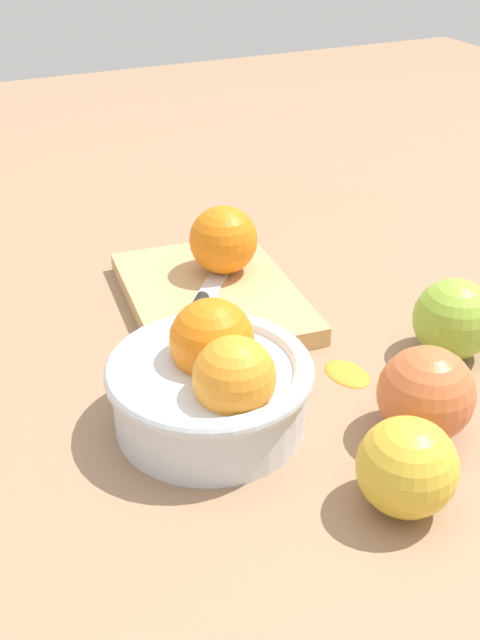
{
  "coord_description": "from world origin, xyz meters",
  "views": [
    {
      "loc": [
        -0.59,
        0.27,
        0.42
      ],
      "look_at": [
        -0.02,
        0.0,
        0.04
      ],
      "focal_mm": 42.53,
      "sensor_mm": 36.0,
      "label": 1
    }
  ],
  "objects_px": {
    "cutting_board": "(212,296)",
    "apple_front_left_2": "(426,394)",
    "orange_on_board": "(223,240)",
    "bowl": "(213,381)",
    "apple_mid_left": "(407,467)",
    "knife": "(206,294)",
    "apple_front_left": "(454,319)"
  },
  "relations": [
    {
      "from": "orange_on_board",
      "to": "knife",
      "type": "relative_size",
      "value": 0.58
    },
    {
      "from": "apple_mid_left",
      "to": "orange_on_board",
      "type": "bearing_deg",
      "value": -2.75
    },
    {
      "from": "knife",
      "to": "apple_mid_left",
      "type": "height_order",
      "value": "apple_mid_left"
    },
    {
      "from": "cutting_board",
      "to": "apple_mid_left",
      "type": "height_order",
      "value": "apple_mid_left"
    },
    {
      "from": "apple_mid_left",
      "to": "apple_front_left_2",
      "type": "bearing_deg",
      "value": -45.21
    },
    {
      "from": "bowl",
      "to": "orange_on_board",
      "type": "height_order",
      "value": "bowl"
    },
    {
      "from": "cutting_board",
      "to": "orange_on_board",
      "type": "xyz_separation_m",
      "value": [
        0.03,
        -0.03,
        0.05
      ]
    },
    {
      "from": "cutting_board",
      "to": "apple_mid_left",
      "type": "distance_m",
      "value": 0.34
    },
    {
      "from": "bowl",
      "to": "apple_front_left_2",
      "type": "relative_size",
      "value": 2.16
    },
    {
      "from": "apple_mid_left",
      "to": "apple_front_left_2",
      "type": "distance_m",
      "value": 0.09
    },
    {
      "from": "cutting_board",
      "to": "apple_front_left_2",
      "type": "xyz_separation_m",
      "value": [
        -0.28,
        -0.08,
        0.03
      ]
    },
    {
      "from": "cutting_board",
      "to": "bowl",
      "type": "bearing_deg",
      "value": 157.33
    },
    {
      "from": "cutting_board",
      "to": "apple_front_left_2",
      "type": "distance_m",
      "value": 0.29
    },
    {
      "from": "knife",
      "to": "cutting_board",
      "type": "bearing_deg",
      "value": -38.32
    },
    {
      "from": "bowl",
      "to": "apple_front_left",
      "type": "relative_size",
      "value": 2.21
    },
    {
      "from": "orange_on_board",
      "to": "apple_front_left",
      "type": "bearing_deg",
      "value": -146.42
    },
    {
      "from": "orange_on_board",
      "to": "apple_mid_left",
      "type": "relative_size",
      "value": 1.01
    },
    {
      "from": "knife",
      "to": "bowl",
      "type": "bearing_deg",
      "value": 159.22
    },
    {
      "from": "bowl",
      "to": "apple_front_left",
      "type": "distance_m",
      "value": 0.26
    },
    {
      "from": "cutting_board",
      "to": "apple_mid_left",
      "type": "bearing_deg",
      "value": -178.15
    },
    {
      "from": "knife",
      "to": "apple_mid_left",
      "type": "relative_size",
      "value": 1.74
    },
    {
      "from": "cutting_board",
      "to": "apple_mid_left",
      "type": "relative_size",
      "value": 3.16
    },
    {
      "from": "orange_on_board",
      "to": "bowl",
      "type": "bearing_deg",
      "value": 154.03
    },
    {
      "from": "orange_on_board",
      "to": "apple_front_left_2",
      "type": "height_order",
      "value": "orange_on_board"
    },
    {
      "from": "apple_front_left",
      "to": "apple_front_left_2",
      "type": "height_order",
      "value": "apple_front_left_2"
    },
    {
      "from": "apple_front_left_2",
      "to": "orange_on_board",
      "type": "bearing_deg",
      "value": 8.59
    },
    {
      "from": "apple_front_left",
      "to": "apple_mid_left",
      "type": "bearing_deg",
      "value": 132.91
    },
    {
      "from": "apple_front_left_2",
      "to": "bowl",
      "type": "bearing_deg",
      "value": 60.93
    },
    {
      "from": "knife",
      "to": "apple_front_left_2",
      "type": "distance_m",
      "value": 0.28
    },
    {
      "from": "apple_mid_left",
      "to": "bowl",
      "type": "bearing_deg",
      "value": 31.05
    },
    {
      "from": "cutting_board",
      "to": "knife",
      "type": "xyz_separation_m",
      "value": [
        -0.02,
        0.01,
        0.02
      ]
    },
    {
      "from": "cutting_board",
      "to": "apple_front_left_2",
      "type": "bearing_deg",
      "value": -164.72
    }
  ]
}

